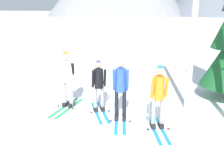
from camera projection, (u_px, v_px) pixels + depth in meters
ground_plane at (103, 116)px, 7.46m from camera, size 400.00×400.00×0.00m
skier_in_white at (67, 76)px, 7.86m from camera, size 0.61×1.74×1.83m
skier_in_black at (99, 83)px, 7.56m from camera, size 1.05×1.64×1.63m
skier_in_blue at (121, 85)px, 6.90m from camera, size 0.63×1.62×1.84m
skier_in_orange at (158, 93)px, 6.46m from camera, size 0.78×1.62×1.73m
birch_tree_tall at (194, 23)px, 7.25m from camera, size 0.20×0.83×5.28m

